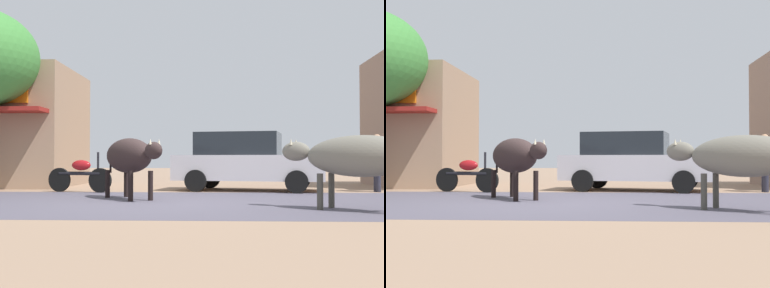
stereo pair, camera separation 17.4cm
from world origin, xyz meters
The scene contains 7 objects.
ground centered at (0.00, 0.00, 0.00)m, with size 80.00×80.00×0.00m, color #96775E.
asphalt_road centered at (0.00, 0.00, 0.00)m, with size 72.00×6.44×0.00m, color #534E5C.
parked_hatchback_car centered at (2.18, 4.12, 0.84)m, with size 4.44×2.63×1.64m.
parked_motorcycle centered at (-2.33, 3.16, 0.48)m, with size 1.84×0.58×1.08m.
cow_near_brown centered at (-0.60, 0.76, 0.96)m, with size 1.78×2.28×1.36m.
cow_far_dark centered at (3.76, -1.60, 0.93)m, with size 2.29×1.85×1.31m.
pedestrian_by_shop centered at (5.69, 3.67, 0.92)m, with size 0.47×0.61×1.57m.
Camera 1 is at (1.35, -10.84, 0.90)m, focal length 49.23 mm.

